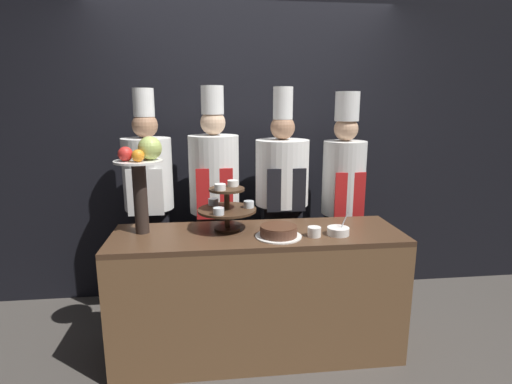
{
  "coord_description": "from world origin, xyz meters",
  "views": [
    {
      "loc": [
        -0.3,
        -2.19,
        1.69
      ],
      "look_at": [
        0.0,
        0.39,
        1.11
      ],
      "focal_mm": 28.0,
      "sensor_mm": 36.0,
      "label": 1
    }
  ],
  "objects": [
    {
      "name": "ground_plane",
      "position": [
        0.0,
        0.0,
        0.0
      ],
      "size": [
        14.0,
        14.0,
        0.0
      ],
      "primitive_type": "plane",
      "color": "#47423D"
    },
    {
      "name": "wall_back",
      "position": [
        0.0,
        1.27,
        1.4
      ],
      "size": [
        10.0,
        0.06,
        2.8
      ],
      "color": "black",
      "rests_on": "ground_plane"
    },
    {
      "name": "buffet_counter",
      "position": [
        0.0,
        0.29,
        0.43
      ],
      "size": [
        1.9,
        0.58,
        0.86
      ],
      "color": "brown",
      "rests_on": "ground_plane"
    },
    {
      "name": "tiered_stand",
      "position": [
        -0.2,
        0.38,
        1.03
      ],
      "size": [
        0.39,
        0.39,
        0.33
      ],
      "color": "#3D2819",
      "rests_on": "buffet_counter"
    },
    {
      "name": "fruit_pedestal",
      "position": [
        -0.73,
        0.38,
        1.29
      ],
      "size": [
        0.3,
        0.3,
        0.63
      ],
      "color": "#2D231E",
      "rests_on": "buffet_counter"
    },
    {
      "name": "cake_round",
      "position": [
        0.12,
        0.19,
        0.9
      ],
      "size": [
        0.29,
        0.29,
        0.07
      ],
      "color": "white",
      "rests_on": "buffet_counter"
    },
    {
      "name": "cup_white",
      "position": [
        0.35,
        0.17,
        0.89
      ],
      "size": [
        0.09,
        0.09,
        0.06
      ],
      "color": "white",
      "rests_on": "buffet_counter"
    },
    {
      "name": "serving_bowl_near",
      "position": [
        0.51,
        0.19,
        0.89
      ],
      "size": [
        0.14,
        0.14,
        0.15
      ],
      "color": "white",
      "rests_on": "buffet_counter"
    },
    {
      "name": "chef_left",
      "position": [
        -0.77,
        0.88,
        0.99
      ],
      "size": [
        0.37,
        0.37,
        1.8
      ],
      "color": "black",
      "rests_on": "ground_plane"
    },
    {
      "name": "chef_center_left",
      "position": [
        -0.27,
        0.88,
        0.99
      ],
      "size": [
        0.39,
        0.39,
        1.82
      ],
      "color": "#38332D",
      "rests_on": "ground_plane"
    },
    {
      "name": "chef_center_right",
      "position": [
        0.26,
        0.88,
        0.96
      ],
      "size": [
        0.42,
        0.42,
        1.81
      ],
      "color": "black",
      "rests_on": "ground_plane"
    },
    {
      "name": "chef_right",
      "position": [
        0.77,
        0.88,
        0.99
      ],
      "size": [
        0.34,
        0.34,
        1.78
      ],
      "color": "black",
      "rests_on": "ground_plane"
    }
  ]
}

